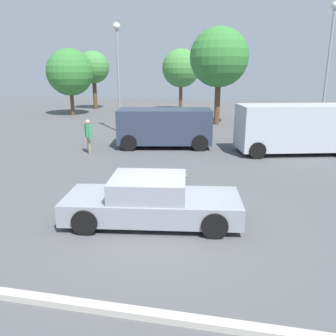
% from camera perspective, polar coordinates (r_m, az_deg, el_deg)
% --- Properties ---
extents(ground_plane, '(80.00, 80.00, 0.00)m').
position_cam_1_polar(ground_plane, '(8.99, -2.26, -9.33)').
color(ground_plane, '#515154').
extents(sedan_foreground, '(4.71, 2.37, 1.22)m').
position_cam_1_polar(sedan_foreground, '(8.95, -2.76, -5.52)').
color(sedan_foreground, gray).
rests_on(sedan_foreground, ground_plane).
extents(dog, '(0.50, 0.41, 0.41)m').
position_cam_1_polar(dog, '(11.79, 1.92, -1.69)').
color(dog, olive).
rests_on(dog, ground_plane).
extents(van_white, '(5.62, 3.37, 2.29)m').
position_cam_1_polar(van_white, '(17.31, 20.29, 6.33)').
color(van_white, '#B2B7C1').
rests_on(van_white, ground_plane).
extents(suv_dark, '(4.98, 2.92, 1.93)m').
position_cam_1_polar(suv_dark, '(17.64, -0.53, 6.92)').
color(suv_dark, '#2D384C').
rests_on(suv_dark, ground_plane).
extents(pedestrian, '(0.43, 0.48, 1.62)m').
position_cam_1_polar(pedestrian, '(16.58, -13.09, 5.57)').
color(pedestrian, gray).
rests_on(pedestrian, ground_plane).
extents(parking_curb, '(7.29, 0.20, 0.12)m').
position_cam_1_polar(parking_curb, '(6.20, -10.37, -21.95)').
color(parking_curb, '#B7B2A8').
rests_on(parking_curb, ground_plane).
extents(light_post_near, '(0.44, 0.44, 7.70)m').
position_cam_1_polar(light_post_near, '(24.11, 25.29, 17.51)').
color(light_post_near, gray).
rests_on(light_post_near, ground_plane).
extents(light_post_mid, '(0.44, 0.44, 6.52)m').
position_cam_1_polar(light_post_mid, '(21.86, -8.32, 17.33)').
color(light_post_mid, gray).
rests_on(light_post_mid, ground_plane).
extents(tree_back_left, '(3.94, 3.94, 5.61)m').
position_cam_1_polar(tree_back_left, '(31.56, -15.97, 15.02)').
color(tree_back_left, brown).
rests_on(tree_back_left, ground_plane).
extents(tree_back_center, '(3.54, 3.54, 5.76)m').
position_cam_1_polar(tree_back_center, '(33.60, 2.17, 16.21)').
color(tree_back_center, brown).
rests_on(tree_back_center, ground_plane).
extents(tree_back_right, '(3.12, 3.12, 5.65)m').
position_cam_1_polar(tree_back_right, '(36.05, -12.28, 15.99)').
color(tree_back_right, brown).
rests_on(tree_back_right, ground_plane).
extents(tree_far_right, '(4.11, 4.11, 6.73)m').
position_cam_1_polar(tree_far_right, '(25.34, 8.46, 17.67)').
color(tree_far_right, brown).
rests_on(tree_far_right, ground_plane).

